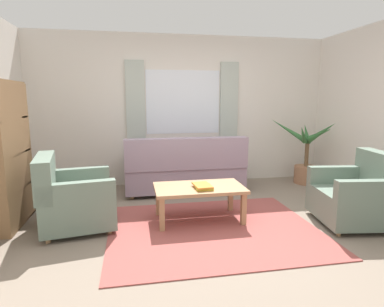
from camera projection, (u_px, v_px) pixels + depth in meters
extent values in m
plane|color=gray|center=(213.00, 229.00, 3.72)|extent=(6.24, 6.24, 0.00)
cube|color=silver|center=(183.00, 111.00, 5.69)|extent=(5.32, 0.12, 2.60)
cube|color=white|center=(183.00, 102.00, 5.61)|extent=(1.30, 0.01, 1.10)
cube|color=#B2BCB2|center=(135.00, 102.00, 5.43)|extent=(0.32, 0.06, 1.40)
cube|color=#B2BCB2|center=(229.00, 102.00, 5.73)|extent=(0.32, 0.06, 1.40)
cube|color=#9E4C47|center=(213.00, 229.00, 3.72)|extent=(2.40, 1.96, 0.01)
cube|color=#998499|center=(184.00, 176.00, 5.26)|extent=(1.90, 0.80, 0.38)
cube|color=#998499|center=(187.00, 154.00, 4.88)|extent=(1.90, 0.20, 0.48)
cube|color=#998499|center=(235.00, 156.00, 5.37)|extent=(0.16, 0.80, 0.24)
cube|color=#998499|center=(130.00, 159.00, 5.05)|extent=(0.16, 0.80, 0.24)
cylinder|color=#A87F56|center=(228.00, 182.00, 5.75)|extent=(0.06, 0.06, 0.06)
cylinder|color=#A87F56|center=(132.00, 186.00, 5.44)|extent=(0.06, 0.06, 0.06)
cylinder|color=#A87F56|center=(239.00, 191.00, 5.17)|extent=(0.06, 0.06, 0.06)
cylinder|color=#A87F56|center=(132.00, 197.00, 4.86)|extent=(0.06, 0.06, 0.06)
cube|color=slate|center=(78.00, 208.00, 3.76)|extent=(0.93, 0.96, 0.36)
cube|color=slate|center=(45.00, 176.00, 3.58)|extent=(0.32, 0.86, 0.46)
cube|color=slate|center=(77.00, 192.00, 3.38)|extent=(0.81, 0.25, 0.22)
cube|color=slate|center=(77.00, 177.00, 4.05)|extent=(0.81, 0.25, 0.22)
cylinder|color=#A87F56|center=(110.00, 232.00, 3.59)|extent=(0.05, 0.05, 0.06)
cylinder|color=#A87F56|center=(105.00, 212.00, 4.22)|extent=(0.05, 0.05, 0.06)
cylinder|color=#A87F56|center=(48.00, 240.00, 3.38)|extent=(0.05, 0.05, 0.06)
cylinder|color=#A87F56|center=(52.00, 218.00, 4.00)|extent=(0.05, 0.05, 0.06)
cube|color=slate|center=(352.00, 205.00, 3.86)|extent=(0.91, 0.94, 0.36)
cube|color=slate|center=(381.00, 172.00, 3.81)|extent=(0.29, 0.86, 0.46)
cube|color=slate|center=(339.00, 175.00, 4.17)|extent=(0.81, 0.23, 0.22)
cube|color=slate|center=(372.00, 190.00, 3.46)|extent=(0.81, 0.23, 0.22)
cylinder|color=#A87F56|center=(313.00, 212.00, 4.22)|extent=(0.05, 0.05, 0.06)
cylinder|color=#A87F56|center=(338.00, 233.00, 3.55)|extent=(0.05, 0.05, 0.06)
cylinder|color=#A87F56|center=(360.00, 211.00, 4.25)|extent=(0.05, 0.05, 0.06)
cube|color=#A87F56|center=(199.00, 188.00, 3.94)|extent=(1.10, 0.64, 0.04)
cube|color=#A87F56|center=(162.00, 215.00, 3.64)|extent=(0.06, 0.06, 0.40)
cube|color=#A87F56|center=(244.00, 209.00, 3.81)|extent=(0.06, 0.06, 0.40)
cube|color=#A87F56|center=(158.00, 201.00, 4.14)|extent=(0.06, 0.06, 0.40)
cube|color=#A87F56|center=(230.00, 197.00, 4.32)|extent=(0.06, 0.06, 0.40)
cube|color=gold|center=(203.00, 187.00, 3.85)|extent=(0.21, 0.27, 0.03)
cube|color=orange|center=(202.00, 185.00, 3.85)|extent=(0.22, 0.31, 0.02)
cylinder|color=#9E6B4C|center=(305.00, 175.00, 5.75)|extent=(0.40, 0.40, 0.32)
cylinder|color=brown|center=(307.00, 155.00, 5.68)|extent=(0.07, 0.07, 0.41)
cone|color=#38753D|center=(321.00, 134.00, 5.68)|extent=(0.51, 0.12, 0.27)
cone|color=#38753D|center=(306.00, 133.00, 5.85)|extent=(0.24, 0.42, 0.40)
cone|color=#38753D|center=(288.00, 130.00, 5.70)|extent=(0.59, 0.39, 0.46)
cone|color=#38753D|center=(303.00, 134.00, 5.39)|extent=(0.41, 0.46, 0.40)
cone|color=#38753D|center=(322.00, 132.00, 5.28)|extent=(0.16, 0.66, 0.43)
cube|color=olive|center=(19.00, 150.00, 4.19)|extent=(0.30, 0.04, 1.70)
cube|color=olive|center=(18.00, 155.00, 3.78)|extent=(0.02, 0.90, 1.70)
cube|color=olive|center=(12.00, 223.00, 3.90)|extent=(0.30, 0.86, 0.02)
cube|color=olive|center=(9.00, 189.00, 3.83)|extent=(0.30, 0.86, 0.02)
cube|color=olive|center=(5.00, 155.00, 3.75)|extent=(0.30, 0.86, 0.02)
cube|color=olive|center=(2.00, 119.00, 3.68)|extent=(0.30, 0.86, 0.02)
cube|color=#7F478C|center=(19.00, 174.00, 4.16)|extent=(0.27, 0.05, 0.19)
cube|color=#B23833|center=(16.00, 174.00, 4.08)|extent=(0.26, 0.08, 0.23)
cube|color=#387F4C|center=(14.00, 177.00, 3.99)|extent=(0.27, 0.10, 0.18)
cube|color=orange|center=(11.00, 176.00, 3.89)|extent=(0.23, 0.07, 0.26)
cube|color=#B23833|center=(8.00, 178.00, 3.80)|extent=(0.24, 0.09, 0.27)
cube|color=#7F478C|center=(5.00, 182.00, 3.72)|extent=(0.24, 0.07, 0.20)
cube|color=#387F4C|center=(2.00, 184.00, 3.63)|extent=(0.23, 0.10, 0.22)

